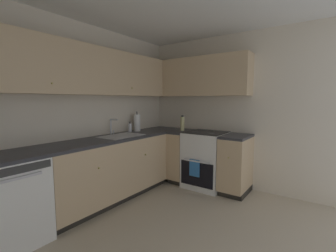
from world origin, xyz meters
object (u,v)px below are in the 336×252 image
(dishwasher, at_px, (8,202))
(paper_towel_roll, at_px, (137,123))
(soap_bottle, at_px, (130,128))
(oil_bottle, at_px, (182,124))
(oven_range, at_px, (206,159))

(dishwasher, distance_m, paper_towel_roll, 2.11)
(soap_bottle, xyz_separation_m, oil_bottle, (0.65, -0.61, 0.05))
(oven_range, height_order, soap_bottle, soap_bottle)
(dishwasher, height_order, soap_bottle, soap_bottle)
(dishwasher, xyz_separation_m, oven_range, (2.54, -0.88, 0.02))
(paper_towel_roll, bearing_deg, oil_bottle, -49.55)
(paper_towel_roll, distance_m, oil_bottle, 0.78)
(paper_towel_roll, xyz_separation_m, oil_bottle, (0.50, -0.59, -0.02))
(dishwasher, height_order, paper_towel_roll, paper_towel_roll)
(paper_towel_roll, bearing_deg, oven_range, -63.37)
(oven_range, bearing_deg, dishwasher, 160.92)
(soap_bottle, distance_m, oil_bottle, 0.89)
(soap_bottle, xyz_separation_m, paper_towel_roll, (0.15, -0.02, 0.07))
(dishwasher, height_order, oven_range, oven_range)
(soap_bottle, distance_m, paper_towel_roll, 0.17)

